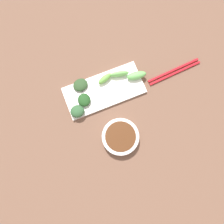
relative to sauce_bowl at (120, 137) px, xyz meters
The scene contains 10 objects.
tabletop 0.12m from the sauce_bowl, 18.75° to the right, with size 2.10×2.10×0.02m, color brown.
sauce_bowl is the anchor object (origin of this frame).
serving_plate 0.20m from the sauce_bowl, ahead, with size 0.14×0.31×0.01m, color white.
broccoli_stalk_0 0.25m from the sauce_bowl, 21.12° to the right, with size 0.02×0.08×0.03m, color #6EBA5B.
broccoli_stalk_1 0.24m from the sauce_bowl, ahead, with size 0.02×0.06×0.03m, color #68AD46.
broccoli_leafy_2 0.19m from the sauce_bowl, 37.57° to the left, with size 0.05×0.05×0.03m, color #2E5631.
broccoli_leafy_3 0.26m from the sauce_bowl, 15.54° to the left, with size 0.05×0.06×0.02m, color #294624.
broccoli_leafy_4 0.20m from the sauce_bowl, 22.62° to the left, with size 0.05×0.05×0.02m, color #1E471D.
broccoli_stalk_5 0.25m from the sauce_bowl, 37.07° to the right, with size 0.03×0.08×0.03m, color #67B35A.
chopsticks 0.35m from the sauce_bowl, 61.52° to the right, with size 0.04×0.23×0.01m.
Camera 1 is at (-0.18, 0.10, 0.90)m, focal length 36.73 mm.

